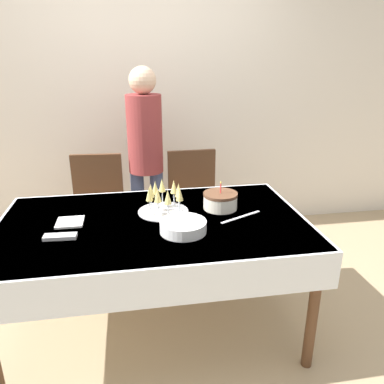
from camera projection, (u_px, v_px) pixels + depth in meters
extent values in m
plane|color=tan|center=(157.00, 327.00, 2.45)|extent=(12.00, 12.00, 0.00)
cube|color=silver|center=(139.00, 93.00, 3.43)|extent=(8.00, 0.05, 2.70)
cube|color=white|center=(153.00, 223.00, 2.19)|extent=(1.76, 1.03, 0.03)
cube|color=white|center=(154.00, 237.00, 2.22)|extent=(1.79, 1.06, 0.21)
cylinder|color=#51331E|center=(313.00, 311.00, 2.03)|extent=(0.06, 0.06, 0.74)
cylinder|color=#51331E|center=(33.00, 254.00, 2.61)|extent=(0.06, 0.06, 0.74)
cylinder|color=#51331E|center=(258.00, 236.00, 2.87)|extent=(0.06, 0.06, 0.74)
cube|color=#51331E|center=(98.00, 224.00, 2.95)|extent=(0.45, 0.45, 0.04)
cube|color=#51331E|center=(98.00, 184.00, 3.03)|extent=(0.40, 0.06, 0.50)
cylinder|color=#51331E|center=(121.00, 259.00, 2.87)|extent=(0.04, 0.04, 0.40)
cylinder|color=#51331E|center=(73.00, 262.00, 2.84)|extent=(0.04, 0.04, 0.40)
cylinder|color=#51331E|center=(124.00, 238.00, 3.21)|extent=(0.04, 0.04, 0.40)
cylinder|color=#51331E|center=(81.00, 240.00, 3.17)|extent=(0.04, 0.04, 0.40)
cube|color=#51331E|center=(196.00, 218.00, 3.07)|extent=(0.43, 0.43, 0.04)
cube|color=#51331E|center=(192.00, 179.00, 3.15)|extent=(0.40, 0.05, 0.50)
cylinder|color=#51331E|center=(223.00, 250.00, 3.01)|extent=(0.04, 0.04, 0.40)
cylinder|color=#51331E|center=(179.00, 254.00, 2.95)|extent=(0.04, 0.04, 0.40)
cylinder|color=#51331E|center=(212.00, 230.00, 3.35)|extent=(0.04, 0.04, 0.40)
cylinder|color=#51331E|center=(172.00, 234.00, 3.28)|extent=(0.04, 0.04, 0.40)
cylinder|color=silver|center=(220.00, 202.00, 2.34)|extent=(0.21, 0.21, 0.08)
cylinder|color=brown|center=(220.00, 194.00, 2.33)|extent=(0.21, 0.21, 0.02)
cylinder|color=#E53F3F|center=(221.00, 188.00, 2.31)|extent=(0.01, 0.01, 0.06)
sphere|color=#F9CC4C|center=(221.00, 183.00, 2.30)|extent=(0.01, 0.01, 0.01)
cylinder|color=silver|center=(163.00, 211.00, 2.30)|extent=(0.31, 0.31, 0.01)
cylinder|color=silver|center=(179.00, 210.00, 2.32)|extent=(0.05, 0.05, 0.00)
cylinder|color=silver|center=(179.00, 203.00, 2.30)|extent=(0.01, 0.01, 0.08)
cone|color=#E0CC72|center=(179.00, 190.00, 2.27)|extent=(0.04, 0.04, 0.08)
cylinder|color=silver|center=(174.00, 206.00, 2.38)|extent=(0.05, 0.05, 0.00)
cylinder|color=silver|center=(174.00, 199.00, 2.36)|extent=(0.01, 0.01, 0.08)
cone|color=#E0CC72|center=(174.00, 186.00, 2.33)|extent=(0.04, 0.04, 0.08)
cylinder|color=silver|center=(163.00, 204.00, 2.41)|extent=(0.05, 0.05, 0.00)
cylinder|color=silver|center=(162.00, 198.00, 2.39)|extent=(0.01, 0.01, 0.08)
cone|color=#E0CC72|center=(162.00, 185.00, 2.36)|extent=(0.04, 0.04, 0.08)
cylinder|color=silver|center=(156.00, 207.00, 2.36)|extent=(0.05, 0.05, 0.00)
cylinder|color=silver|center=(156.00, 200.00, 2.35)|extent=(0.01, 0.01, 0.08)
cone|color=#E0CC72|center=(155.00, 187.00, 2.32)|extent=(0.04, 0.04, 0.08)
cylinder|color=silver|center=(152.00, 210.00, 2.31)|extent=(0.05, 0.05, 0.00)
cylinder|color=silver|center=(151.00, 203.00, 2.30)|extent=(0.01, 0.01, 0.08)
cone|color=#E0CC72|center=(151.00, 190.00, 2.27)|extent=(0.04, 0.04, 0.08)
cylinder|color=silver|center=(150.00, 214.00, 2.25)|extent=(0.05, 0.05, 0.00)
cylinder|color=silver|center=(150.00, 207.00, 2.24)|extent=(0.01, 0.01, 0.08)
cone|color=#E0CC72|center=(149.00, 194.00, 2.21)|extent=(0.04, 0.04, 0.08)
cylinder|color=silver|center=(158.00, 215.00, 2.23)|extent=(0.05, 0.05, 0.00)
cylinder|color=silver|center=(158.00, 209.00, 2.22)|extent=(0.01, 0.01, 0.08)
cone|color=#E0CC72|center=(158.00, 195.00, 2.19)|extent=(0.04, 0.04, 0.08)
cylinder|color=silver|center=(168.00, 217.00, 2.21)|extent=(0.05, 0.05, 0.00)
cylinder|color=silver|center=(168.00, 210.00, 2.19)|extent=(0.01, 0.01, 0.08)
cone|color=#E0CC72|center=(168.00, 197.00, 2.16)|extent=(0.04, 0.04, 0.08)
cylinder|color=silver|center=(180.00, 214.00, 2.26)|extent=(0.05, 0.05, 0.00)
cylinder|color=silver|center=(180.00, 207.00, 2.24)|extent=(0.01, 0.01, 0.08)
cone|color=#E0CC72|center=(179.00, 194.00, 2.21)|extent=(0.04, 0.04, 0.08)
cylinder|color=white|center=(183.00, 231.00, 2.05)|extent=(0.26, 0.26, 0.01)
cylinder|color=white|center=(183.00, 230.00, 2.04)|extent=(0.26, 0.26, 0.01)
cylinder|color=white|center=(183.00, 229.00, 2.04)|extent=(0.26, 0.26, 0.01)
cylinder|color=white|center=(183.00, 228.00, 2.04)|extent=(0.26, 0.26, 0.01)
cylinder|color=white|center=(183.00, 226.00, 2.04)|extent=(0.26, 0.26, 0.01)
cylinder|color=white|center=(183.00, 225.00, 2.03)|extent=(0.26, 0.26, 0.01)
cylinder|color=white|center=(183.00, 224.00, 2.03)|extent=(0.26, 0.26, 0.01)
cylinder|color=white|center=(183.00, 223.00, 2.03)|extent=(0.26, 0.26, 0.01)
cylinder|color=white|center=(183.00, 222.00, 2.03)|extent=(0.26, 0.26, 0.01)
cube|color=silver|center=(241.00, 217.00, 2.23)|extent=(0.28, 0.15, 0.00)
cube|color=silver|center=(60.00, 237.00, 1.97)|extent=(0.17, 0.07, 0.02)
cube|color=white|center=(70.00, 222.00, 2.15)|extent=(0.15, 0.15, 0.01)
cylinder|color=#3F4C72|center=(139.00, 215.00, 3.20)|extent=(0.11, 0.11, 0.78)
cylinder|color=#3F4C72|center=(158.00, 214.00, 3.22)|extent=(0.11, 0.11, 0.78)
cylinder|color=maroon|center=(145.00, 134.00, 2.97)|extent=(0.28, 0.28, 0.61)
sphere|color=#D8B293|center=(142.00, 80.00, 2.83)|extent=(0.21, 0.21, 0.21)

